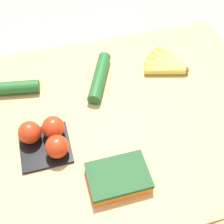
# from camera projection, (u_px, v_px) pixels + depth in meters

# --- Properties ---
(ground_plane) EXTENTS (12.00, 12.00, 0.00)m
(ground_plane) POSITION_uv_depth(u_px,v_px,m) (112.00, 198.00, 1.70)
(ground_plane) COLOR #B7A88E
(dining_table) EXTENTS (1.19, 0.88, 0.73)m
(dining_table) POSITION_uv_depth(u_px,v_px,m) (112.00, 133.00, 1.21)
(dining_table) COLOR tan
(dining_table) RESTS_ON ground_plane
(banana_bunch) EXTENTS (0.18, 0.18, 0.03)m
(banana_bunch) POSITION_uv_depth(u_px,v_px,m) (168.00, 64.00, 1.28)
(banana_bunch) COLOR brown
(banana_bunch) RESTS_ON dining_table
(tomato_pack) EXTENTS (0.17, 0.17, 0.09)m
(tomato_pack) POSITION_uv_depth(u_px,v_px,m) (46.00, 137.00, 1.03)
(tomato_pack) COLOR black
(tomato_pack) RESTS_ON dining_table
(carrot_bag) EXTENTS (0.19, 0.13, 0.04)m
(carrot_bag) POSITION_uv_depth(u_px,v_px,m) (118.00, 177.00, 0.96)
(carrot_bag) COLOR orange
(carrot_bag) RESTS_ON dining_table
(cucumber_near) EXTENTS (0.15, 0.24, 0.05)m
(cucumber_near) POSITION_uv_depth(u_px,v_px,m) (98.00, 77.00, 1.22)
(cucumber_near) COLOR #236028
(cucumber_near) RESTS_ON dining_table
(cucumber_far) EXTENTS (0.25, 0.09, 0.05)m
(cucumber_far) POSITION_uv_depth(u_px,v_px,m) (7.00, 88.00, 1.19)
(cucumber_far) COLOR #236028
(cucumber_far) RESTS_ON dining_table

